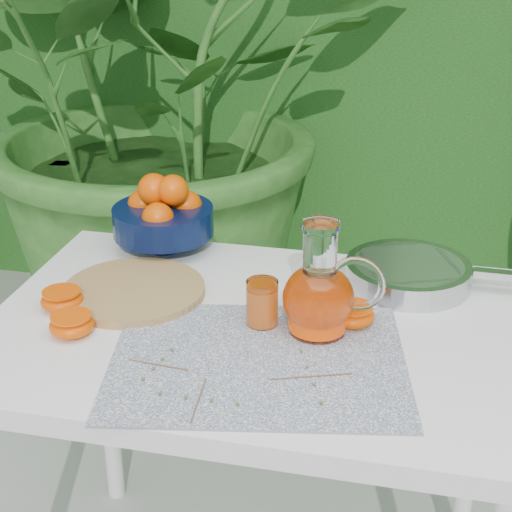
% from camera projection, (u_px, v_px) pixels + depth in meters
% --- Properties ---
extents(potted_plant_left, '(2.54, 2.54, 1.81)m').
position_uv_depth(potted_plant_left, '(169.00, 89.00, 2.56)').
color(potted_plant_left, '#27581E').
rests_on(potted_plant_left, ground).
extents(white_table, '(1.00, 0.70, 0.75)m').
position_uv_depth(white_table, '(254.00, 361.00, 1.50)').
color(white_table, white).
rests_on(white_table, ground).
extents(placemat, '(0.57, 0.48, 0.00)m').
position_uv_depth(placemat, '(258.00, 360.00, 1.34)').
color(placemat, '#0D1E48').
rests_on(placemat, white_table).
extents(cutting_board, '(0.37, 0.37, 0.02)m').
position_uv_depth(cutting_board, '(134.00, 291.00, 1.56)').
color(cutting_board, '#A38249').
rests_on(cutting_board, white_table).
extents(fruit_bowl, '(0.25, 0.25, 0.18)m').
position_uv_depth(fruit_bowl, '(163.00, 214.00, 1.75)').
color(fruit_bowl, black).
rests_on(fruit_bowl, white_table).
extents(juice_pitcher, '(0.19, 0.14, 0.21)m').
position_uv_depth(juice_pitcher, '(320.00, 295.00, 1.40)').
color(juice_pitcher, white).
rests_on(juice_pitcher, white_table).
extents(juice_tumbler, '(0.07, 0.07, 0.09)m').
position_uv_depth(juice_tumbler, '(262.00, 304.00, 1.44)').
color(juice_tumbler, white).
rests_on(juice_tumbler, white_table).
extents(saute_pan, '(0.45, 0.26, 0.05)m').
position_uv_depth(saute_pan, '(410.00, 273.00, 1.60)').
color(saute_pan, '#B0B0B4').
rests_on(saute_pan, white_table).
extents(orange_halves, '(0.66, 0.25, 0.04)m').
position_uv_depth(orange_halves, '(162.00, 313.00, 1.46)').
color(orange_halves, '#DC3D02').
rests_on(orange_halves, white_table).
extents(thyme_sprigs, '(0.38, 0.24, 0.01)m').
position_uv_depth(thyme_sprigs, '(226.00, 379.00, 1.28)').
color(thyme_sprigs, brown).
rests_on(thyme_sprigs, white_table).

